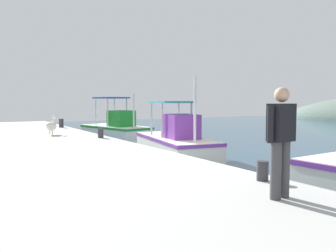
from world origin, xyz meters
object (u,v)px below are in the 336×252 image
at_px(mooring_bollard_nearest, 61,123).
at_px(fisherman_standing, 281,138).
at_px(fishing_boat_nearest, 116,129).
at_px(pelican, 51,126).
at_px(mooring_bollard_third, 263,171).
at_px(fishing_boat_second, 176,142).
at_px(mooring_bollard_second, 101,133).

bearing_deg(mooring_bollard_nearest, fisherman_standing, -2.31).
relative_size(fishing_boat_nearest, fisherman_standing, 3.10).
bearing_deg(fishing_boat_nearest, pelican, -51.52).
relative_size(fisherman_standing, mooring_bollard_third, 4.55).
bearing_deg(mooring_bollard_third, mooring_bollard_nearest, 180.00).
bearing_deg(pelican, fishing_boat_second, 49.16).
distance_m(fisherman_standing, mooring_bollard_third, 1.34).
xyz_separation_m(fisherman_standing, mooring_bollard_nearest, (-15.73, 0.63, -0.66)).
relative_size(fishing_boat_second, fisherman_standing, 3.29).
bearing_deg(mooring_bollard_third, fisherman_standing, -34.17).
height_order(mooring_bollard_nearest, mooring_bollard_second, mooring_bollard_nearest).
xyz_separation_m(mooring_bollard_nearest, mooring_bollard_third, (14.80, 0.00, -0.06)).
relative_size(fishing_boat_second, mooring_bollard_third, 14.97).
distance_m(mooring_bollard_nearest, mooring_bollard_second, 6.31).
distance_m(mooring_bollard_second, mooring_bollard_third, 8.49).
distance_m(fisherman_standing, mooring_bollard_nearest, 15.76).
bearing_deg(pelican, fishing_boat_nearest, 128.48).
height_order(fishing_boat_second, pelican, fishing_boat_second).
relative_size(fishing_boat_second, mooring_bollard_second, 13.98).
bearing_deg(mooring_bollard_second, fishing_boat_nearest, 152.28).
distance_m(fishing_boat_second, mooring_bollard_second, 3.03).
relative_size(mooring_bollard_nearest, mooring_bollard_third, 1.34).
height_order(mooring_bollard_second, mooring_bollard_third, mooring_bollard_second).
height_order(mooring_bollard_nearest, mooring_bollard_third, mooring_bollard_nearest).
relative_size(fishing_boat_nearest, fishing_boat_second, 0.94).
relative_size(fishing_boat_nearest, mooring_bollard_nearest, 10.58).
bearing_deg(mooring_bollard_nearest, pelican, -19.12).
relative_size(fisherman_standing, mooring_bollard_nearest, 3.41).
distance_m(fishing_boat_second, mooring_bollard_third, 7.76).
bearing_deg(fishing_boat_nearest, fisherman_standing, -13.66).
relative_size(mooring_bollard_nearest, mooring_bollard_second, 1.25).
height_order(pelican, mooring_bollard_third, pelican).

